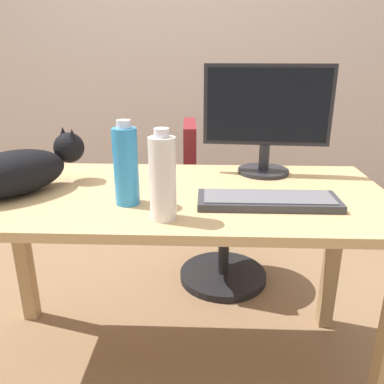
{
  "coord_description": "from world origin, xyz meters",
  "views": [
    {
      "loc": [
        0.14,
        -1.26,
        1.2
      ],
      "look_at": [
        0.09,
        -0.17,
        0.81
      ],
      "focal_mm": 36.27,
      "sensor_mm": 36.0,
      "label": 1
    }
  ],
  "objects_px": {
    "spray_bottle": "(163,178)",
    "monitor": "(267,116)",
    "water_bottle": "(126,166)",
    "cat": "(20,170)",
    "keyboard": "(268,200)",
    "office_chair": "(215,218)"
  },
  "relations": [
    {
      "from": "office_chair",
      "to": "monitor",
      "type": "xyz_separation_m",
      "value": [
        0.18,
        -0.42,
        0.61
      ]
    },
    {
      "from": "cat",
      "to": "water_bottle",
      "type": "relative_size",
      "value": 1.85
    },
    {
      "from": "water_bottle",
      "to": "keyboard",
      "type": "bearing_deg",
      "value": 0.91
    },
    {
      "from": "water_bottle",
      "to": "spray_bottle",
      "type": "distance_m",
      "value": 0.17
    },
    {
      "from": "water_bottle",
      "to": "spray_bottle",
      "type": "xyz_separation_m",
      "value": [
        0.13,
        -0.12,
        -0.0
      ]
    },
    {
      "from": "keyboard",
      "to": "water_bottle",
      "type": "xyz_separation_m",
      "value": [
        -0.44,
        -0.01,
        0.11
      ]
    },
    {
      "from": "monitor",
      "to": "spray_bottle",
      "type": "height_order",
      "value": "monitor"
    },
    {
      "from": "keyboard",
      "to": "water_bottle",
      "type": "relative_size",
      "value": 1.67
    },
    {
      "from": "monitor",
      "to": "water_bottle",
      "type": "height_order",
      "value": "monitor"
    },
    {
      "from": "office_chair",
      "to": "cat",
      "type": "bearing_deg",
      "value": -134.12
    },
    {
      "from": "office_chair",
      "to": "keyboard",
      "type": "height_order",
      "value": "office_chair"
    },
    {
      "from": "spray_bottle",
      "to": "monitor",
      "type": "bearing_deg",
      "value": 53.5
    },
    {
      "from": "water_bottle",
      "to": "office_chair",
      "type": "bearing_deg",
      "value": 69.08
    },
    {
      "from": "keyboard",
      "to": "water_bottle",
      "type": "distance_m",
      "value": 0.46
    },
    {
      "from": "spray_bottle",
      "to": "office_chair",
      "type": "bearing_deg",
      "value": 79.17
    },
    {
      "from": "monitor",
      "to": "cat",
      "type": "distance_m",
      "value": 0.9
    },
    {
      "from": "office_chair",
      "to": "water_bottle",
      "type": "relative_size",
      "value": 3.35
    },
    {
      "from": "cat",
      "to": "spray_bottle",
      "type": "height_order",
      "value": "spray_bottle"
    },
    {
      "from": "keyboard",
      "to": "cat",
      "type": "distance_m",
      "value": 0.82
    },
    {
      "from": "monitor",
      "to": "spray_bottle",
      "type": "bearing_deg",
      "value": -126.5
    },
    {
      "from": "cat",
      "to": "spray_bottle",
      "type": "xyz_separation_m",
      "value": [
        0.5,
        -0.2,
        0.04
      ]
    },
    {
      "from": "cat",
      "to": "water_bottle",
      "type": "xyz_separation_m",
      "value": [
        0.38,
        -0.08,
        0.04
      ]
    }
  ]
}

